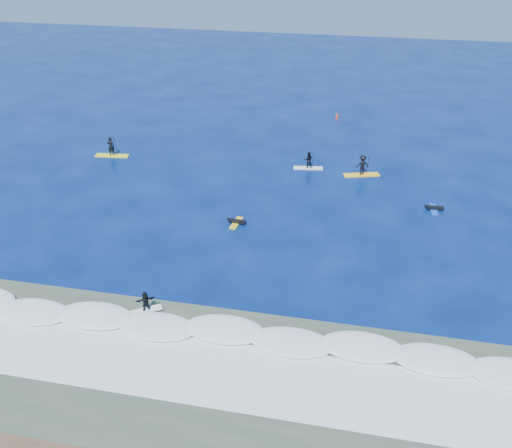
% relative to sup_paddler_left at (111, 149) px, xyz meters
% --- Properties ---
extents(ground, '(160.00, 160.00, 0.00)m').
position_rel_sup_paddler_left_xyz_m(ground, '(16.88, -14.20, -0.73)').
color(ground, '#031248').
rests_on(ground, ground).
extents(shallow_water, '(90.00, 13.00, 0.01)m').
position_rel_sup_paddler_left_xyz_m(shallow_water, '(16.88, -28.20, -0.73)').
color(shallow_water, '#35483A').
rests_on(shallow_water, ground).
extents(breaking_wave, '(40.00, 6.00, 0.30)m').
position_rel_sup_paddler_left_xyz_m(breaking_wave, '(16.88, -24.20, -0.73)').
color(breaking_wave, white).
rests_on(breaking_wave, ground).
extents(whitewater, '(34.00, 5.00, 0.02)m').
position_rel_sup_paddler_left_xyz_m(whitewater, '(16.88, -27.20, -0.73)').
color(whitewater, silver).
rests_on(whitewater, ground).
extents(sup_paddler_left, '(3.41, 1.20, 2.34)m').
position_rel_sup_paddler_left_xyz_m(sup_paddler_left, '(0.00, 0.00, 0.00)').
color(sup_paddler_left, yellow).
rests_on(sup_paddler_left, ground).
extents(sup_paddler_center, '(2.85, 1.11, 1.95)m').
position_rel_sup_paddler_left_xyz_m(sup_paddler_center, '(19.66, 0.94, -0.00)').
color(sup_paddler_center, white).
rests_on(sup_paddler_center, ground).
extents(sup_paddler_right, '(3.43, 1.77, 2.34)m').
position_rel_sup_paddler_left_xyz_m(sup_paddler_right, '(24.73, 0.39, 0.18)').
color(sup_paddler_right, yellow).
rests_on(sup_paddler_right, ground).
extents(prone_paddler_near, '(1.57, 2.01, 0.41)m').
position_rel_sup_paddler_left_xyz_m(prone_paddler_near, '(15.47, -10.97, -0.59)').
color(prone_paddler_near, yellow).
rests_on(prone_paddler_near, ground).
extents(prone_paddler_far, '(1.58, 2.01, 0.42)m').
position_rel_sup_paddler_left_xyz_m(prone_paddler_far, '(30.91, -5.37, -0.59)').
color(prone_paddler_far, '#1846B7').
rests_on(prone_paddler_far, ground).
extents(wave_surfer, '(1.86, 1.49, 1.37)m').
position_rel_sup_paddler_left_xyz_m(wave_surfer, '(12.69, -23.10, 0.05)').
color(wave_surfer, white).
rests_on(wave_surfer, breaking_wave).
extents(marker_buoy, '(0.29, 0.29, 0.70)m').
position_rel_sup_paddler_left_xyz_m(marker_buoy, '(21.13, 16.03, -0.43)').
color(marker_buoy, '#F13915').
rests_on(marker_buoy, ground).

